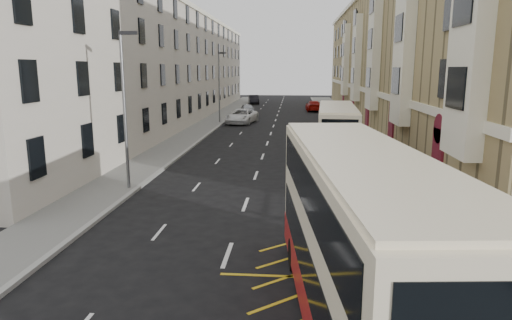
# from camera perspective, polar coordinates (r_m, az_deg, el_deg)

# --- Properties ---
(ground) EXTENTS (200.00, 200.00, 0.00)m
(ground) POSITION_cam_1_polar(r_m,az_deg,el_deg) (12.60, -6.35, -18.86)
(ground) COLOR black
(ground) RESTS_ON ground
(pavement_right) EXTENTS (4.00, 120.00, 0.15)m
(pavement_right) POSITION_cam_1_polar(r_m,az_deg,el_deg) (41.56, 12.68, 2.45)
(pavement_right) COLOR slate
(pavement_right) RESTS_ON ground
(pavement_left) EXTENTS (3.00, 120.00, 0.15)m
(pavement_left) POSITION_cam_1_polar(r_m,az_deg,el_deg) (42.28, -8.63, 2.75)
(pavement_left) COLOR slate
(pavement_left) RESTS_ON ground
(kerb_right) EXTENTS (0.25, 120.00, 0.15)m
(kerb_right) POSITION_cam_1_polar(r_m,az_deg,el_deg) (41.32, 9.93, 2.51)
(kerb_right) COLOR gray
(kerb_right) RESTS_ON ground
(kerb_left) EXTENTS (0.25, 120.00, 0.15)m
(kerb_left) POSITION_cam_1_polar(r_m,az_deg,el_deg) (41.96, -6.63, 2.73)
(kerb_left) COLOR gray
(kerb_left) RESTS_ON ground
(road_markings) EXTENTS (10.00, 110.00, 0.01)m
(road_markings) POSITION_cam_1_polar(r_m,az_deg,el_deg) (56.07, 2.43, 4.90)
(road_markings) COLOR silver
(road_markings) RESTS_ON ground
(terrace_right) EXTENTS (10.75, 79.00, 15.25)m
(terrace_right) POSITION_cam_1_polar(r_m,az_deg,el_deg) (57.47, 17.85, 12.04)
(terrace_right) COLOR #9C895A
(terrace_right) RESTS_ON ground
(terrace_left) EXTENTS (9.18, 79.00, 13.25)m
(terrace_left) POSITION_cam_1_polar(r_m,az_deg,el_deg) (58.30, -11.07, 11.36)
(terrace_left) COLOR beige
(terrace_left) RESTS_ON ground
(guard_railing) EXTENTS (0.06, 6.56, 1.01)m
(guard_railing) POSITION_cam_1_polar(r_m,az_deg,el_deg) (17.78, 17.76, -7.12)
(guard_railing) COLOR #B00A14
(guard_railing) RESTS_ON pavement_right
(street_lamp_near) EXTENTS (0.93, 0.18, 8.00)m
(street_lamp_near) POSITION_cam_1_polar(r_m,az_deg,el_deg) (24.29, -16.05, 6.94)
(street_lamp_near) COLOR slate
(street_lamp_near) RESTS_ON pavement_left
(street_lamp_far) EXTENTS (0.93, 0.18, 8.00)m
(street_lamp_far) POSITION_cam_1_polar(r_m,az_deg,el_deg) (53.39, -4.58, 9.53)
(street_lamp_far) COLOR slate
(street_lamp_far) RESTS_ON pavement_left
(double_decker_front) EXTENTS (3.69, 11.51, 4.51)m
(double_decker_front) POSITION_cam_1_polar(r_m,az_deg,el_deg) (11.10, 12.83, -10.22)
(double_decker_front) COLOR #F8E9C2
(double_decker_front) RESTS_ON ground
(double_decker_rear) EXTENTS (2.93, 10.15, 4.00)m
(double_decker_rear) POSITION_cam_1_polar(r_m,az_deg,el_deg) (29.89, 10.04, 2.95)
(double_decker_rear) COLOR #F8E9C2
(double_decker_rear) RESTS_ON ground
(pedestrian_mid) EXTENTS (0.90, 0.75, 1.66)m
(pedestrian_mid) POSITION_cam_1_polar(r_m,az_deg,el_deg) (16.34, 25.14, -8.86)
(pedestrian_mid) COLOR black
(pedestrian_mid) RESTS_ON pavement_right
(pedestrian_far) EXTENTS (1.11, 0.49, 1.87)m
(pedestrian_far) POSITION_cam_1_polar(r_m,az_deg,el_deg) (14.12, 26.19, -11.66)
(pedestrian_far) COLOR black
(pedestrian_far) RESTS_ON pavement_right
(white_van) EXTENTS (3.74, 6.42, 1.68)m
(white_van) POSITION_cam_1_polar(r_m,az_deg,el_deg) (53.47, -1.80, 5.48)
(white_van) COLOR white
(white_van) RESTS_ON ground
(car_silver) EXTENTS (2.62, 4.68, 1.50)m
(car_silver) POSITION_cam_1_polar(r_m,az_deg,el_deg) (63.46, -1.08, 6.34)
(car_silver) COLOR #A0A3A7
(car_silver) RESTS_ON ground
(car_dark) EXTENTS (2.43, 5.03, 1.59)m
(car_dark) POSITION_cam_1_polar(r_m,az_deg,el_deg) (83.44, -0.29, 7.58)
(car_dark) COLOR black
(car_dark) RESTS_ON ground
(car_red) EXTENTS (2.37, 5.43, 1.55)m
(car_red) POSITION_cam_1_polar(r_m,az_deg,el_deg) (69.69, 7.20, 6.73)
(car_red) COLOR #9D0B04
(car_red) RESTS_ON ground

